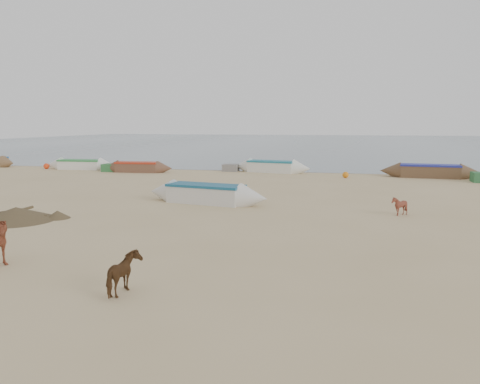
{
  "coord_description": "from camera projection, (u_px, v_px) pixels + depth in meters",
  "views": [
    {
      "loc": [
        4.29,
        -14.63,
        3.81
      ],
      "look_at": [
        0.0,
        4.0,
        1.0
      ],
      "focal_mm": 35.0,
      "sensor_mm": 36.0,
      "label": 1
    }
  ],
  "objects": [
    {
      "name": "ground",
      "position": [
        213.0,
        239.0,
        15.61
      ],
      "size": [
        140.0,
        140.0,
        0.0
      ],
      "primitive_type": "plane",
      "color": "tan",
      "rests_on": "ground"
    },
    {
      "name": "sea",
      "position": [
        326.0,
        142.0,
        94.66
      ],
      "size": [
        160.0,
        160.0,
        0.0
      ],
      "primitive_type": "plane",
      "color": "slate",
      "rests_on": "ground"
    },
    {
      "name": "calf_front",
      "position": [
        399.0,
        206.0,
        19.46
      ],
      "size": [
        0.76,
        0.68,
        0.81
      ],
      "primitive_type": "imported",
      "rotation": [
        0.0,
        0.0,
        -1.54
      ],
      "color": "brown",
      "rests_on": "ground"
    },
    {
      "name": "calf_right",
      "position": [
        125.0,
        274.0,
        10.5
      ],
      "size": [
        1.09,
        1.16,
        0.93
      ],
      "primitive_type": "imported",
      "rotation": [
        0.0,
        0.0,
        1.99
      ],
      "color": "#4C2F18",
      "rests_on": "ground"
    },
    {
      "name": "near_canoe",
      "position": [
        206.0,
        194.0,
        22.51
      ],
      "size": [
        6.44,
        2.45,
        0.91
      ],
      "primitive_type": null,
      "rotation": [
        0.0,
        0.0,
        -0.18
      ],
      "color": "silver",
      "rests_on": "ground"
    },
    {
      "name": "debris_pile",
      "position": [
        16.0,
        214.0,
        18.51
      ],
      "size": [
        3.93,
        3.93,
        0.53
      ],
      "primitive_type": "cone",
      "rotation": [
        0.0,
        0.0,
        -0.35
      ],
      "color": "brown",
      "rests_on": "ground"
    },
    {
      "name": "waterline_canoes",
      "position": [
        274.0,
        168.0,
        35.62
      ],
      "size": [
        56.91,
        4.28,
        0.94
      ],
      "color": "brown",
      "rests_on": "ground"
    },
    {
      "name": "beach_clutter",
      "position": [
        342.0,
        173.0,
        33.66
      ],
      "size": [
        43.22,
        4.38,
        0.64
      ],
      "color": "#32703B",
      "rests_on": "ground"
    }
  ]
}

